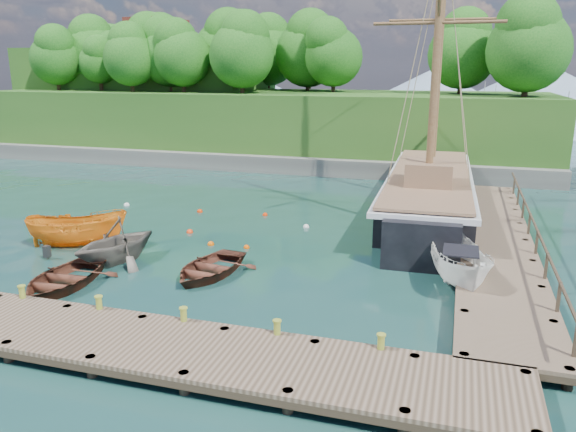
% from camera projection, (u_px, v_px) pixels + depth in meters
% --- Properties ---
extents(ground, '(160.00, 160.00, 0.00)m').
position_uv_depth(ground, '(199.00, 275.00, 22.56)').
color(ground, '#193C34').
rests_on(ground, ground).
extents(dock_near, '(20.00, 3.20, 1.10)m').
position_uv_depth(dock_near, '(161.00, 347.00, 15.87)').
color(dock_near, '#4A392A').
rests_on(dock_near, ground).
extents(dock_east, '(3.20, 24.00, 1.10)m').
position_uv_depth(dock_east, '(495.00, 241.00, 25.64)').
color(dock_east, '#4A392A').
rests_on(dock_east, ground).
extents(bollard_0, '(0.26, 0.26, 0.45)m').
position_uv_depth(bollard_0, '(25.00, 314.00, 18.98)').
color(bollard_0, olive).
rests_on(bollard_0, ground).
extents(bollard_1, '(0.26, 0.26, 0.45)m').
position_uv_depth(bollard_1, '(101.00, 326.00, 18.13)').
color(bollard_1, olive).
rests_on(bollard_1, ground).
extents(bollard_2, '(0.26, 0.26, 0.45)m').
position_uv_depth(bollard_2, '(185.00, 339.00, 17.28)').
color(bollard_2, olive).
rests_on(bollard_2, ground).
extents(bollard_3, '(0.26, 0.26, 0.45)m').
position_uv_depth(bollard_3, '(277.00, 353.00, 16.42)').
color(bollard_3, olive).
rests_on(bollard_3, ground).
extents(bollard_4, '(0.26, 0.26, 0.45)m').
position_uv_depth(bollard_4, '(380.00, 368.00, 15.57)').
color(bollard_4, olive).
rests_on(bollard_4, ground).
extents(rowboat_0, '(3.36, 4.51, 0.89)m').
position_uv_depth(rowboat_0, '(63.00, 287.00, 21.40)').
color(rowboat_0, '#51281A').
rests_on(rowboat_0, ground).
extents(rowboat_1, '(4.52, 4.85, 2.08)m').
position_uv_depth(rowboat_1, '(117.00, 262.00, 24.13)').
color(rowboat_1, '#645D52').
rests_on(rowboat_1, ground).
extents(rowboat_2, '(3.42, 4.44, 0.85)m').
position_uv_depth(rowboat_2, '(209.00, 275.00, 22.62)').
color(rowboat_2, '#582C1F').
rests_on(rowboat_2, ground).
extents(motorboat_orange, '(4.94, 3.41, 1.79)m').
position_uv_depth(motorboat_orange, '(79.00, 246.00, 26.30)').
color(motorboat_orange, orange).
rests_on(motorboat_orange, ground).
extents(cabin_boat_white, '(3.02, 5.27, 1.92)m').
position_uv_depth(cabin_boat_white, '(458.00, 286.00, 21.46)').
color(cabin_boat_white, white).
rests_on(cabin_boat_white, ground).
extents(schooner, '(5.05, 25.63, 18.45)m').
position_uv_depth(schooner, '(429.00, 197.00, 31.57)').
color(schooner, black).
rests_on(schooner, ground).
extents(mooring_buoy_0, '(0.35, 0.35, 0.35)m').
position_uv_depth(mooring_buoy_0, '(114.00, 231.00, 28.72)').
color(mooring_buoy_0, silver).
rests_on(mooring_buoy_0, ground).
extents(mooring_buoy_1, '(0.33, 0.33, 0.33)m').
position_uv_depth(mooring_buoy_1, '(190.00, 233.00, 28.41)').
color(mooring_buoy_1, '#F5370F').
rests_on(mooring_buoy_1, ground).
extents(mooring_buoy_2, '(0.32, 0.32, 0.32)m').
position_uv_depth(mooring_buoy_2, '(211.00, 245.00, 26.44)').
color(mooring_buoy_2, '#E75A03').
rests_on(mooring_buoy_2, ground).
extents(mooring_buoy_3, '(0.32, 0.32, 0.32)m').
position_uv_depth(mooring_buoy_3, '(306.00, 228.00, 29.32)').
color(mooring_buoy_3, silver).
rests_on(mooring_buoy_3, ground).
extents(mooring_buoy_4, '(0.32, 0.32, 0.32)m').
position_uv_depth(mooring_buoy_4, '(200.00, 212.00, 32.47)').
color(mooring_buoy_4, red).
rests_on(mooring_buoy_4, ground).
extents(mooring_buoy_5, '(0.28, 0.28, 0.28)m').
position_uv_depth(mooring_buoy_5, '(265.00, 215.00, 31.73)').
color(mooring_buoy_5, '#F02C00').
rests_on(mooring_buoy_5, ground).
extents(mooring_buoy_6, '(0.34, 0.34, 0.34)m').
position_uv_depth(mooring_buoy_6, '(127.00, 206.00, 33.99)').
color(mooring_buoy_6, silver).
rests_on(mooring_buoy_6, ground).
extents(mooring_buoy_7, '(0.28, 0.28, 0.28)m').
position_uv_depth(mooring_buoy_7, '(247.00, 248.00, 25.98)').
color(mooring_buoy_7, '#EC4E00').
rests_on(mooring_buoy_7, ground).
extents(headland, '(51.00, 19.31, 12.90)m').
position_uv_depth(headland, '(219.00, 95.00, 53.79)').
color(headland, '#474744').
rests_on(headland, ground).
extents(distant_ridge, '(117.00, 40.00, 10.00)m').
position_uv_depth(distant_ridge, '(427.00, 93.00, 84.90)').
color(distant_ridge, '#728CA5').
rests_on(distant_ridge, ground).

